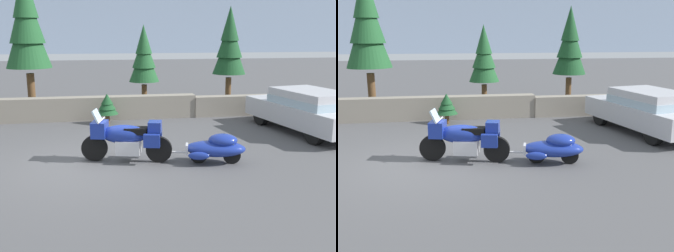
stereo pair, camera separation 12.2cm
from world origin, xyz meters
The scene contains 10 objects.
ground_plane centered at (0.00, 0.00, 0.00)m, with size 80.00×80.00×0.00m, color #4C4C4F.
stone_guard_wall centered at (-0.27, 5.44, 0.44)m, with size 24.00×0.62×0.95m.
distant_ridgeline centered at (0.00, 95.44, 8.00)m, with size 240.00×80.00×16.00m, color #8C9EB7.
touring_motorcycle centered at (1.01, 0.17, 0.62)m, with size 2.28×1.06×1.33m.
car_shaped_trailer centered at (3.20, -0.36, 0.41)m, with size 2.22×1.04×0.76m.
sedan_at_right_edge centered at (7.05, 2.30, 0.77)m, with size 2.64×4.76×1.41m.
pine_tree_tall centered at (-2.28, 6.87, 3.57)m, with size 1.73×1.73×5.70m.
pine_tree_secondary centered at (6.06, 7.61, 2.72)m, with size 1.46×1.46×4.34m.
pine_tree_far_right centered at (2.29, 7.57, 2.22)m, with size 1.29×1.29×3.54m.
pine_sapling_near centered at (0.64, 4.68, 0.68)m, with size 0.79×0.79×1.09m.
Camera 2 is at (0.54, -9.78, 3.20)m, focal length 43.42 mm.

